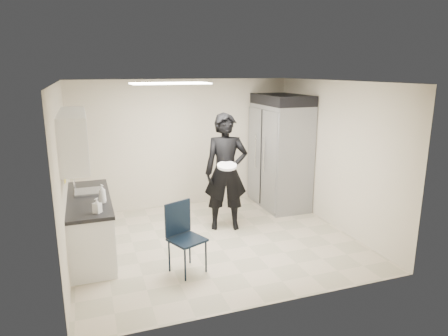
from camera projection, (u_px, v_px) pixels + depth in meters
name	position (u px, v px, depth m)	size (l,w,h in m)	color
floor	(215.00, 240.00, 6.67)	(4.50, 4.50, 0.00)	#B9AA91
ceiling	(214.00, 82.00, 6.05)	(4.50, 4.50, 0.00)	silver
back_wall	(184.00, 144.00, 8.19)	(4.50, 4.50, 0.00)	beige
left_wall	(64.00, 177.00, 5.63)	(4.00, 4.00, 0.00)	beige
right_wall	(335.00, 155.00, 7.09)	(4.00, 4.00, 0.00)	beige
ceiling_panel	(170.00, 83.00, 6.23)	(1.20, 0.60, 0.02)	white
lower_counter	(90.00, 227.00, 6.12)	(0.60, 1.90, 0.86)	silver
countertop	(88.00, 199.00, 6.01)	(0.64, 1.95, 0.05)	black
sink	(89.00, 195.00, 6.25)	(0.42, 0.40, 0.14)	gray
faucet	(75.00, 187.00, 6.15)	(0.02, 0.02, 0.24)	silver
upper_cabinets	(74.00, 138.00, 5.75)	(0.35, 1.80, 0.75)	silver
towel_dispenser	(71.00, 139.00, 6.83)	(0.22, 0.30, 0.35)	black
notice_sticker_left	(65.00, 181.00, 5.74)	(0.00, 0.12, 0.07)	yellow
notice_sticker_right	(65.00, 180.00, 5.94)	(0.00, 0.12, 0.07)	yellow
commercial_fridge	(280.00, 156.00, 8.18)	(0.80, 1.35, 2.10)	gray
fridge_compressor	(282.00, 100.00, 7.90)	(0.80, 1.35, 0.20)	black
folding_chair	(187.00, 240.00, 5.53)	(0.43, 0.43, 0.97)	black
man_tuxedo	(226.00, 172.00, 6.98)	(0.76, 0.50, 2.07)	black
bucket_lid	(227.00, 166.00, 6.70)	(0.33, 0.33, 0.04)	silver
soap_bottle_a	(102.00, 194.00, 5.74)	(0.10, 0.10, 0.27)	silver
soap_bottle_b	(97.00, 205.00, 5.33)	(0.09, 0.09, 0.21)	silver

